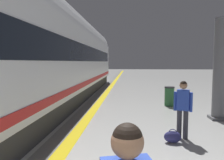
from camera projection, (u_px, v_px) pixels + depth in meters
safety_line_strip at (99, 102)px, 11.09m from camera, size 0.36×80.00×0.01m
tactile_edge_band at (93, 102)px, 11.11m from camera, size 0.60×80.00×0.01m
high_speed_train at (17, 48)px, 7.02m from camera, size 2.94×33.00×4.97m
passenger_near at (183, 105)px, 5.83m from camera, size 0.47×0.28×1.57m
duffel_bag_near at (173, 137)px, 5.57m from camera, size 0.44×0.26×0.36m
platform_pillar at (220, 72)px, 7.72m from camera, size 0.56×0.56×3.60m
waste_bin at (169, 96)px, 10.21m from camera, size 0.46×0.46×0.91m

